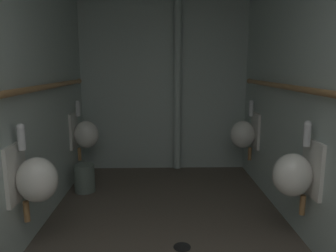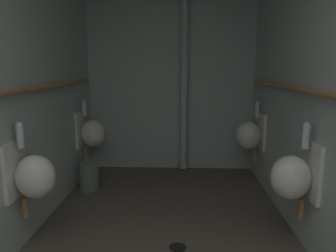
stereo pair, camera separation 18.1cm
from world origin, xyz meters
name	(u,v)px [view 2 (the right image)]	position (x,y,z in m)	size (l,w,h in m)	color
wall_left	(3,90)	(-1.17, 2.10, 1.27)	(0.06, 4.32, 2.53)	#AFBEB7
wall_right	(328,91)	(1.17, 2.10, 1.27)	(0.06, 4.32, 2.53)	#AFBEB7
wall_back	(171,79)	(0.00, 4.23, 1.27)	(2.39, 0.06, 2.53)	#AFBEB7
urinal_left_mid	(33,175)	(-0.99, 2.08, 0.62)	(0.32, 0.30, 0.76)	silver
urinal_left_far	(91,133)	(-0.99, 3.67, 0.62)	(0.32, 0.30, 0.76)	silver
urinal_right_mid	(293,176)	(0.99, 2.14, 0.62)	(0.32, 0.30, 0.76)	silver
urinal_right_far	(250,134)	(0.99, 3.63, 0.62)	(0.32, 0.30, 0.76)	silver
supply_pipe_left	(15,91)	(-1.08, 2.10, 1.25)	(0.06, 3.62, 0.06)	#9E7042
supply_pipe_right	(316,93)	(1.08, 2.09, 1.25)	(0.06, 3.56, 0.06)	#9E7042
standpipe_back_wall	(184,79)	(0.18, 4.12, 1.27)	(0.10, 0.10, 2.48)	#AFBEB7
floor_drain	(178,247)	(0.12, 2.15, 0.00)	(0.14, 0.14, 0.01)	black
waste_bin	(89,176)	(-0.94, 3.35, 0.16)	(0.23, 0.23, 0.32)	slate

